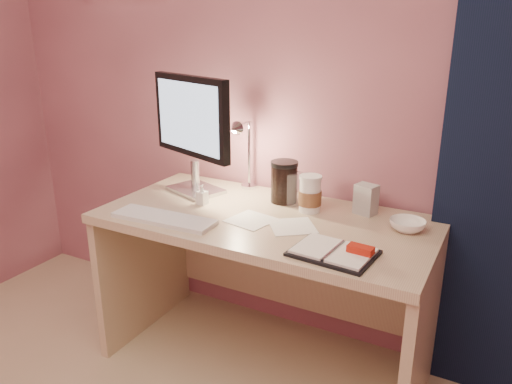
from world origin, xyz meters
The scene contains 13 objects.
desk centered at (0.00, 1.45, 0.50)m, with size 1.40×0.70×0.73m.
monitor centered at (-0.44, 1.51, 1.06)m, with size 0.50×0.26×0.55m.
keyboard centered at (-0.35, 1.14, 0.74)m, with size 0.45×0.13×0.02m, color white.
planner centered at (0.38, 1.17, 0.74)m, with size 0.30×0.24×0.04m.
paper_b centered at (-0.03, 1.31, 0.73)m, with size 0.17×0.17×0.00m, color white.
paper_c centered at (0.15, 1.33, 0.73)m, with size 0.17×0.17×0.00m, color white.
coffee_cup centered at (0.14, 1.52, 0.80)m, with size 0.10×0.10×0.16m.
clear_cup centered at (0.04, 1.57, 0.80)m, with size 0.08×0.08×0.14m, color white.
bowl centered at (0.56, 1.51, 0.75)m, with size 0.14×0.14×0.04m, color white.
lotion_bottle centered at (-0.31, 1.38, 0.78)m, with size 0.04×0.04×0.09m, color white.
dark_jar centered at (-0.01, 1.58, 0.81)m, with size 0.12×0.12×0.17m, color black.
product_box centered at (0.36, 1.61, 0.79)m, with size 0.09×0.07×0.13m, color silver.
desk_lamp centered at (-0.25, 1.60, 0.95)m, with size 0.08×0.21×0.35m.
Camera 1 is at (0.88, -0.36, 1.50)m, focal length 35.00 mm.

